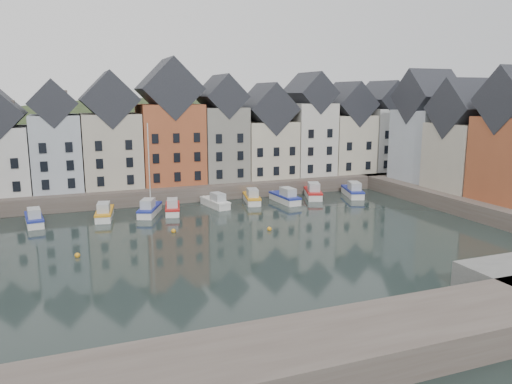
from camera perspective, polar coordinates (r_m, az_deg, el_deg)
ground at (r=48.46m, az=-2.75°, el=-6.56°), size 260.00×260.00×0.00m
far_quay at (r=76.48m, az=-9.93°, el=0.63°), size 90.00×16.00×2.00m
right_quay at (r=70.99m, az=25.97°, el=-1.15°), size 14.00×54.00×2.00m
near_wall at (r=26.17m, az=-8.56°, el=-20.62°), size 50.00×6.00×2.00m
hillside at (r=106.03m, az=-12.41°, el=-7.09°), size 153.60×70.40×64.00m
far_terrace at (r=74.21m, az=-7.38°, el=6.53°), size 72.37×8.16×17.78m
right_terrace at (r=72.69m, az=23.04°, el=5.67°), size 8.30×24.25×16.36m
mooring_buoys at (r=52.34m, az=-8.80°, el=-5.16°), size 20.50×5.50×0.50m
boat_b at (r=62.57m, az=-24.02°, el=-2.83°), size 2.38×5.94×2.22m
boat_c at (r=62.60m, az=-16.94°, el=-2.32°), size 2.77×6.18×2.29m
boat_d at (r=63.19m, az=-12.09°, el=-1.89°), size 4.03×6.25×11.47m
boat_e at (r=63.50m, az=-9.51°, el=-1.83°), size 2.89×5.83×2.14m
boat_f at (r=66.25m, az=-4.63°, el=-1.16°), size 2.75×5.92×2.19m
boat_g at (r=68.60m, az=-0.48°, el=-0.68°), size 3.10×6.19×2.28m
boat_h at (r=68.88m, az=3.37°, el=-0.62°), size 2.30×6.30×2.38m
boat_i at (r=72.54m, az=6.53°, el=-0.04°), size 4.18×6.85×2.52m
boat_j at (r=74.33m, az=11.01°, el=0.08°), size 3.83×6.68×2.45m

